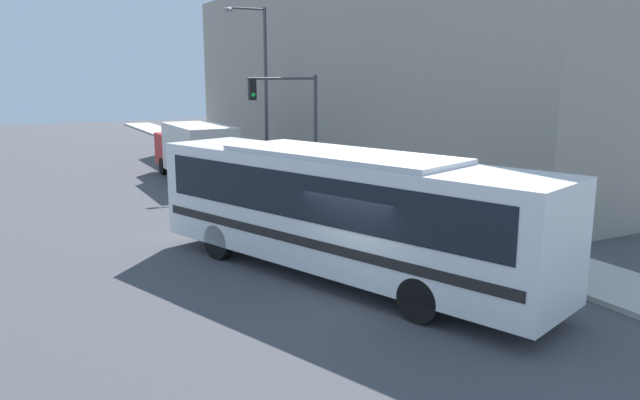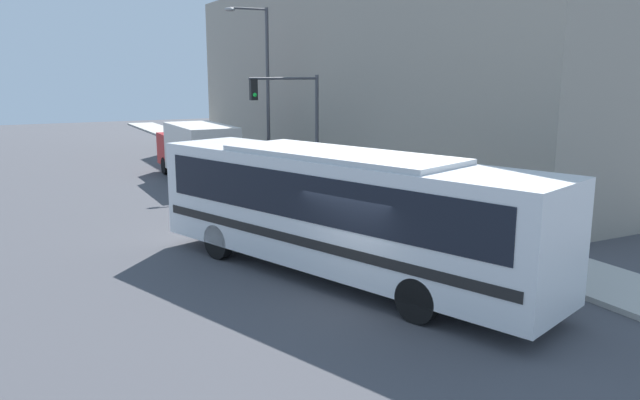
{
  "view_description": "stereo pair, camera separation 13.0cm",
  "coord_description": "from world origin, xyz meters",
  "px_view_note": "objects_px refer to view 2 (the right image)",
  "views": [
    {
      "loc": [
        -7.57,
        -11.99,
        5.28
      ],
      "look_at": [
        1.14,
        4.66,
        1.44
      ],
      "focal_mm": 35.0,
      "sensor_mm": 36.0,
      "label": 1
    },
    {
      "loc": [
        -7.45,
        -12.05,
        5.28
      ],
      "look_at": [
        1.14,
        4.66,
        1.44
      ],
      "focal_mm": 35.0,
      "sensor_mm": 36.0,
      "label": 2
    }
  ],
  "objects_px": {
    "fire_hydrant": "(413,213)",
    "traffic_light_pole": "(294,111)",
    "city_bus": "(339,206)",
    "parking_meter": "(341,177)",
    "pedestrian_near_corner": "(352,175)",
    "street_lamp": "(263,78)",
    "pedestrian_mid_block": "(388,186)",
    "delivery_truck": "(197,149)"
  },
  "relations": [
    {
      "from": "city_bus",
      "to": "fire_hydrant",
      "type": "relative_size",
      "value": 16.79
    },
    {
      "from": "fire_hydrant",
      "to": "pedestrian_near_corner",
      "type": "distance_m",
      "value": 5.11
    },
    {
      "from": "city_bus",
      "to": "parking_meter",
      "type": "height_order",
      "value": "city_bus"
    },
    {
      "from": "street_lamp",
      "to": "pedestrian_mid_block",
      "type": "distance_m",
      "value": 12.17
    },
    {
      "from": "traffic_light_pole",
      "to": "pedestrian_mid_block",
      "type": "height_order",
      "value": "traffic_light_pole"
    },
    {
      "from": "parking_meter",
      "to": "city_bus",
      "type": "bearing_deg",
      "value": -119.52
    },
    {
      "from": "city_bus",
      "to": "delivery_truck",
      "type": "xyz_separation_m",
      "value": [
        1.08,
        16.6,
        -0.38
      ]
    },
    {
      "from": "pedestrian_near_corner",
      "to": "pedestrian_mid_block",
      "type": "height_order",
      "value": "pedestrian_mid_block"
    },
    {
      "from": "fire_hydrant",
      "to": "pedestrian_mid_block",
      "type": "height_order",
      "value": "pedestrian_mid_block"
    },
    {
      "from": "city_bus",
      "to": "fire_hydrant",
      "type": "height_order",
      "value": "city_bus"
    },
    {
      "from": "parking_meter",
      "to": "pedestrian_near_corner",
      "type": "xyz_separation_m",
      "value": [
        0.47,
        -0.11,
        0.08
      ]
    },
    {
      "from": "city_bus",
      "to": "parking_meter",
      "type": "distance_m",
      "value": 10.11
    },
    {
      "from": "fire_hydrant",
      "to": "pedestrian_mid_block",
      "type": "xyz_separation_m",
      "value": [
        0.33,
        2.1,
        0.59
      ]
    },
    {
      "from": "city_bus",
      "to": "fire_hydrant",
      "type": "bearing_deg",
      "value": 16.46
    },
    {
      "from": "traffic_light_pole",
      "to": "street_lamp",
      "type": "distance_m",
      "value": 6.16
    },
    {
      "from": "delivery_truck",
      "to": "pedestrian_near_corner",
      "type": "height_order",
      "value": "delivery_truck"
    },
    {
      "from": "traffic_light_pole",
      "to": "pedestrian_mid_block",
      "type": "relative_size",
      "value": 2.74
    },
    {
      "from": "fire_hydrant",
      "to": "pedestrian_near_corner",
      "type": "xyz_separation_m",
      "value": [
        0.47,
        5.05,
        0.58
      ]
    },
    {
      "from": "fire_hydrant",
      "to": "street_lamp",
      "type": "distance_m",
      "value": 14.34
    },
    {
      "from": "pedestrian_mid_block",
      "to": "pedestrian_near_corner",
      "type": "bearing_deg",
      "value": 87.37
    },
    {
      "from": "city_bus",
      "to": "pedestrian_mid_block",
      "type": "height_order",
      "value": "city_bus"
    },
    {
      "from": "fire_hydrant",
      "to": "street_lamp",
      "type": "height_order",
      "value": "street_lamp"
    },
    {
      "from": "parking_meter",
      "to": "pedestrian_near_corner",
      "type": "distance_m",
      "value": 0.49
    },
    {
      "from": "delivery_truck",
      "to": "street_lamp",
      "type": "xyz_separation_m",
      "value": [
        3.87,
        0.6,
        3.48
      ]
    },
    {
      "from": "delivery_truck",
      "to": "street_lamp",
      "type": "relative_size",
      "value": 0.85
    },
    {
      "from": "street_lamp",
      "to": "pedestrian_near_corner",
      "type": "bearing_deg",
      "value": -86.79
    },
    {
      "from": "pedestrian_near_corner",
      "to": "parking_meter",
      "type": "bearing_deg",
      "value": 166.99
    },
    {
      "from": "traffic_light_pole",
      "to": "city_bus",
      "type": "bearing_deg",
      "value": -109.33
    },
    {
      "from": "city_bus",
      "to": "pedestrian_mid_block",
      "type": "bearing_deg",
      "value": 27.6
    },
    {
      "from": "traffic_light_pole",
      "to": "fire_hydrant",
      "type": "bearing_deg",
      "value": -82.59
    },
    {
      "from": "delivery_truck",
      "to": "pedestrian_near_corner",
      "type": "relative_size",
      "value": 3.97
    },
    {
      "from": "city_bus",
      "to": "pedestrian_near_corner",
      "type": "distance_m",
      "value": 10.25
    },
    {
      "from": "city_bus",
      "to": "pedestrian_mid_block",
      "type": "distance_m",
      "value": 7.82
    },
    {
      "from": "pedestrian_near_corner",
      "to": "pedestrian_mid_block",
      "type": "bearing_deg",
      "value": -92.63
    },
    {
      "from": "delivery_truck",
      "to": "parking_meter",
      "type": "bearing_deg",
      "value": -63.67
    },
    {
      "from": "city_bus",
      "to": "traffic_light_pole",
      "type": "bearing_deg",
      "value": 51.18
    },
    {
      "from": "traffic_light_pole",
      "to": "street_lamp",
      "type": "height_order",
      "value": "street_lamp"
    },
    {
      "from": "delivery_truck",
      "to": "city_bus",
      "type": "bearing_deg",
      "value": -93.71
    },
    {
      "from": "parking_meter",
      "to": "pedestrian_mid_block",
      "type": "distance_m",
      "value": 3.08
    },
    {
      "from": "pedestrian_mid_block",
      "to": "street_lamp",
      "type": "bearing_deg",
      "value": 91.71
    },
    {
      "from": "fire_hydrant",
      "to": "traffic_light_pole",
      "type": "relative_size",
      "value": 0.14
    },
    {
      "from": "fire_hydrant",
      "to": "street_lamp",
      "type": "relative_size",
      "value": 0.08
    }
  ]
}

